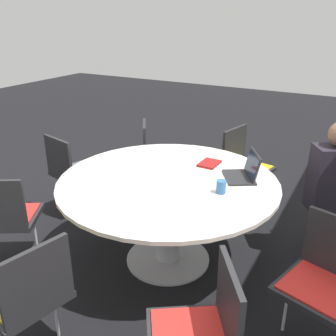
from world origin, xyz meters
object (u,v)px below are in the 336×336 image
chair_5 (28,292)px  person_0 (334,182)px  chair_1 (244,161)px  chair_6 (202,328)px  coffee_cup (221,187)px  laptop (245,172)px  chair_2 (156,152)px  spiral_notebook (209,163)px  chair_7 (325,276)px  chair_3 (71,168)px  chair_4 (6,214)px  handbag (131,180)px

chair_5 → person_0: person_0 is taller
chair_1 → chair_6: bearing=26.3°
coffee_cup → laptop: bearing=169.1°
chair_1 → chair_2: 0.98m
spiral_notebook → chair_7: bearing=55.3°
chair_2 → chair_5: same height
chair_3 → person_0: bearing=24.5°
chair_2 → chair_4: (1.77, -0.33, 0.00)m
chair_2 → chair_3: bearing=-64.8°
chair_4 → chair_5: 1.02m
chair_2 → spiral_notebook: (0.60, 0.90, 0.25)m
chair_1 → person_0: bearing=71.3°
chair_5 → spiral_notebook: size_ratio=4.06×
chair_5 → chair_7: size_ratio=1.00×
chair_1 → coffee_cup: bearing=23.1°
chair_2 → chair_5: bearing=-19.1°
chair_7 → laptop: size_ratio=2.28×
chair_7 → spiral_notebook: (-0.75, -1.09, 0.25)m
chair_2 → laptop: (0.73, 1.25, 0.30)m
chair_7 → coffee_cup: 0.89m
chair_1 → chair_7: (1.57, 1.03, 0.00)m
chair_1 → chair_7: size_ratio=1.00×
chair_7 → laptop: bearing=-23.8°
chair_6 → laptop: bearing=-23.2°
laptop → coffee_cup: 0.35m
chair_3 → chair_7: size_ratio=1.00×
chair_6 → chair_4: bearing=46.7°
laptop → spiral_notebook: bearing=-142.0°
chair_2 → chair_3: (0.81, -0.53, 0.00)m
coffee_cup → chair_1: bearing=-169.8°
person_0 → laptop: 0.74m
chair_5 → spiral_notebook: chair_5 is taller
chair_6 → person_0: bearing=-46.1°
chair_1 → chair_4: bearing=-20.0°
chair_2 → laptop: size_ratio=2.28×
spiral_notebook → chair_5: bearing=-12.1°
chair_1 → person_0: 1.11m
chair_1 → spiral_notebook: chair_1 is taller
coffee_cup → handbag: coffee_cup is taller
handbag → chair_5: bearing=20.2°
spiral_notebook → chair_3: bearing=-81.5°
handbag → chair_6: bearing=42.0°
person_0 → handbag: bearing=-38.9°
handbag → person_0: bearing=82.9°
person_0 → spiral_notebook: size_ratio=5.71×
chair_4 → handbag: 1.73m
chair_7 → chair_3: bearing=4.4°
chair_7 → coffee_cup: chair_7 is taller
chair_6 → handbag: chair_6 is taller
chair_5 → chair_6: bearing=-64.0°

